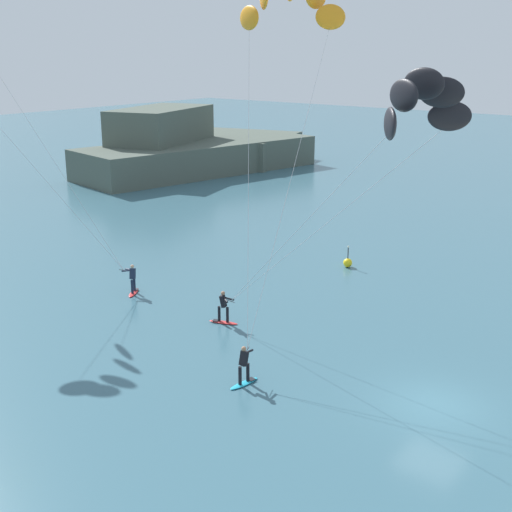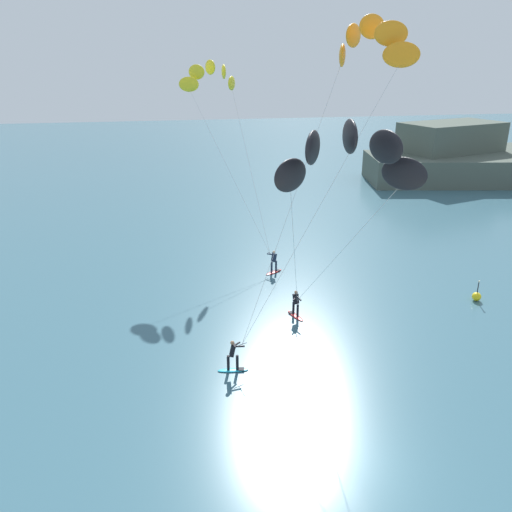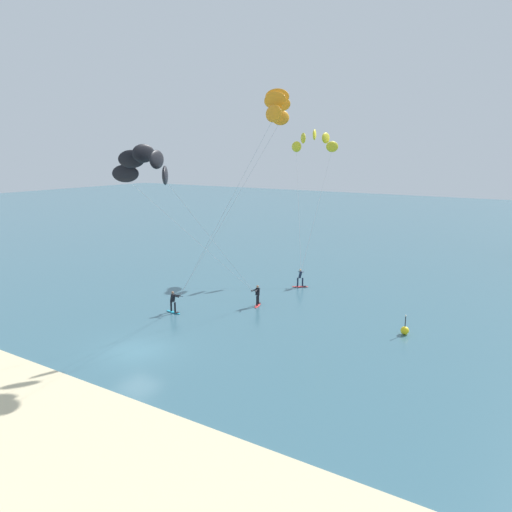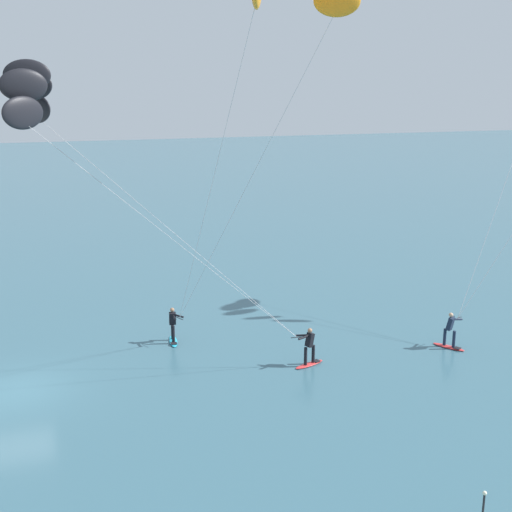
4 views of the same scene
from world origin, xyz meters
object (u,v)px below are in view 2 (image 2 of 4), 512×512
object	(u,v)px
kitesurfer_nearshore	(213,84)
kitesurfer_far_out	(365,56)
kitesurfer_mid_water	(345,168)
marker_buoy	(477,296)

from	to	relation	value
kitesurfer_nearshore	kitesurfer_far_out	bearing A→B (deg)	-72.68
kitesurfer_mid_water	kitesurfer_far_out	xyz separation A→B (m)	(3.66, 8.08, 3.56)
kitesurfer_nearshore	kitesurfer_mid_water	size ratio (longest dim) A/B	1.14
kitesurfer_nearshore	kitesurfer_far_out	distance (m)	17.98
kitesurfer_nearshore	marker_buoy	bearing A→B (deg)	-45.82
kitesurfer_far_out	kitesurfer_nearshore	bearing A→B (deg)	107.32
kitesurfer_mid_water	marker_buoy	xyz separation A→B (m)	(13.04, 10.02, -10.58)
kitesurfer_far_out	kitesurfer_mid_water	bearing A→B (deg)	-114.39
kitesurfer_mid_water	marker_buoy	bearing A→B (deg)	37.55
kitesurfer_far_out	marker_buoy	distance (m)	17.07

